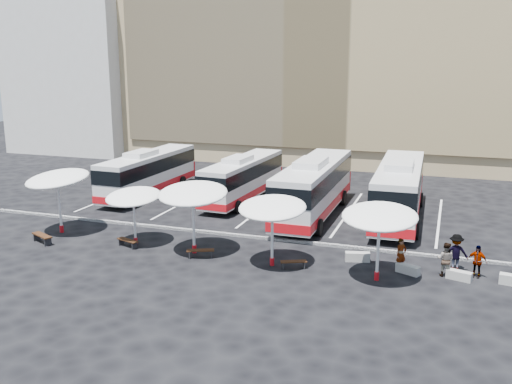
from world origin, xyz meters
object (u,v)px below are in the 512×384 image
(bus_2, at_px, (314,186))
(sunshade_0, at_px, (58,179))
(bus_1, at_px, (243,177))
(wood_bench_1, at_px, (128,241))
(bus_3, at_px, (399,189))
(conc_bench_1, at_px, (408,269))
(sunshade_1, at_px, (133,197))
(bus_0, at_px, (148,172))
(conc_bench_2, at_px, (459,275))
(wood_bench_2, at_px, (200,252))
(sunshade_2, at_px, (193,194))
(passenger_1, at_px, (446,260))
(passenger_2, at_px, (477,261))
(sunshade_3, at_px, (272,208))
(sunshade_4, at_px, (380,217))
(conc_bench_0, at_px, (358,257))
(passenger_3, at_px, (456,253))
(wood_bench_0, at_px, (42,237))
(passenger_0, at_px, (401,255))
(wood_bench_3, at_px, (294,263))

(bus_2, bearing_deg, sunshade_0, -147.57)
(bus_1, distance_m, wood_bench_1, 12.71)
(bus_3, xyz_separation_m, conc_bench_1, (1.45, -9.97, -1.84))
(sunshade_1, bearing_deg, wood_bench_1, -99.52)
(bus_0, xyz_separation_m, conc_bench_2, (22.86, -10.74, -1.60))
(wood_bench_2, bearing_deg, bus_2, 69.48)
(sunshade_2, xyz_separation_m, wood_bench_1, (-3.96, -0.34, -2.99))
(wood_bench_1, relative_size, passenger_1, 0.85)
(bus_3, distance_m, passenger_2, 10.52)
(sunshade_3, relative_size, sunshade_4, 0.97)
(conc_bench_0, xyz_separation_m, conc_bench_1, (2.65, -0.98, -0.02))
(passenger_2, bearing_deg, passenger_3, 163.29)
(wood_bench_0, bearing_deg, bus_3, 32.32)
(bus_1, height_order, sunshade_3, sunshade_3)
(conc_bench_2, relative_size, passenger_1, 0.69)
(sunshade_1, bearing_deg, bus_1, 79.19)
(bus_0, height_order, passenger_0, bus_0)
(sunshade_3, bearing_deg, passenger_0, 13.01)
(bus_3, distance_m, passenger_3, 9.54)
(passenger_2, bearing_deg, passenger_0, -161.07)
(sunshade_0, relative_size, wood_bench_0, 2.93)
(sunshade_3, xyz_separation_m, conc_bench_1, (6.71, 1.08, -2.83))
(conc_bench_1, distance_m, conc_bench_2, 2.39)
(sunshade_3, relative_size, conc_bench_0, 2.82)
(conc_bench_2, bearing_deg, wood_bench_0, -175.13)
(sunshade_0, bearing_deg, wood_bench_2, -8.08)
(sunshade_2, height_order, conc_bench_0, sunshade_2)
(bus_3, bearing_deg, wood_bench_3, -111.70)
(bus_2, bearing_deg, conc_bench_1, -51.94)
(sunshade_2, bearing_deg, passenger_2, 4.75)
(wood_bench_3, bearing_deg, conc_bench_2, 8.25)
(sunshade_3, bearing_deg, bus_2, 91.05)
(sunshade_0, distance_m, passenger_2, 23.90)
(sunshade_4, xyz_separation_m, wood_bench_2, (-9.30, 0.11, -2.82))
(passenger_1, bearing_deg, wood_bench_1, 15.98)
(conc_bench_2, bearing_deg, bus_3, 111.02)
(conc_bench_0, bearing_deg, wood_bench_0, -170.56)
(bus_3, bearing_deg, wood_bench_1, -143.28)
(sunshade_2, relative_size, conc_bench_0, 3.19)
(bus_1, relative_size, sunshade_3, 3.05)
(passenger_3, bearing_deg, wood_bench_3, 8.59)
(conc_bench_0, bearing_deg, passenger_2, -3.77)
(bus_1, height_order, passenger_1, bus_1)
(passenger_0, bearing_deg, sunshade_1, 139.53)
(wood_bench_2, bearing_deg, conc_bench_0, 15.44)
(sunshade_2, height_order, passenger_2, sunshade_2)
(sunshade_2, height_order, wood_bench_0, sunshade_2)
(sunshade_1, distance_m, wood_bench_1, 2.53)
(conc_bench_1, bearing_deg, wood_bench_3, -168.09)
(bus_0, distance_m, passenger_0, 22.60)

